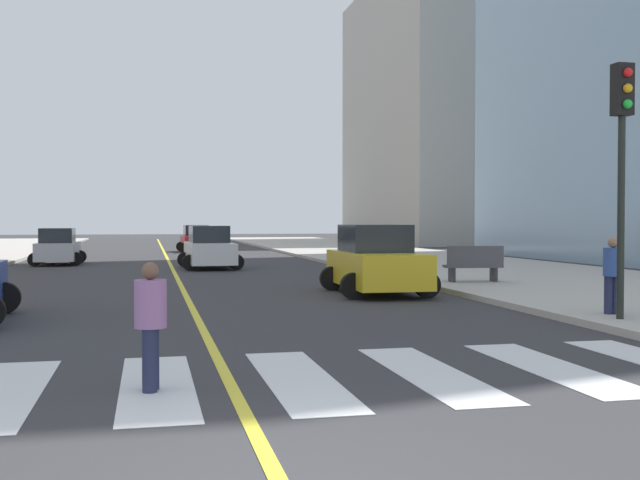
{
  "coord_description": "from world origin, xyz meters",
  "views": [
    {
      "loc": [
        -1.0,
        -5.84,
        2.07
      ],
      "look_at": [
        6.5,
        27.89,
        1.18
      ],
      "focal_mm": 43.49,
      "sensor_mm": 36.0,
      "label": 1
    }
  ],
  "objects_px": {
    "pedestrian_waiting_east": "(613,272)",
    "pedestrian_crossing": "(151,321)",
    "car_yellow_nearest": "(376,262)",
    "traffic_light_near_corner": "(622,140)",
    "car_white_fourth": "(209,249)",
    "park_bench": "(474,264)",
    "car_silver_second": "(58,248)",
    "fire_hydrant": "(356,254)",
    "car_red_third": "(196,239)"
  },
  "relations": [
    {
      "from": "fire_hydrant",
      "to": "car_red_third",
      "type": "bearing_deg",
      "value": 108.61
    },
    {
      "from": "car_silver_second",
      "to": "car_white_fourth",
      "type": "distance_m",
      "value": 7.98
    },
    {
      "from": "car_white_fourth",
      "to": "pedestrian_crossing",
      "type": "height_order",
      "value": "car_white_fourth"
    },
    {
      "from": "car_silver_second",
      "to": "car_white_fourth",
      "type": "bearing_deg",
      "value": -33.78
    },
    {
      "from": "car_white_fourth",
      "to": "traffic_light_near_corner",
      "type": "relative_size",
      "value": 0.84
    },
    {
      "from": "fire_hydrant",
      "to": "car_silver_second",
      "type": "bearing_deg",
      "value": 161.44
    },
    {
      "from": "car_yellow_nearest",
      "to": "pedestrian_waiting_east",
      "type": "bearing_deg",
      "value": 115.14
    },
    {
      "from": "car_red_third",
      "to": "park_bench",
      "type": "relative_size",
      "value": 2.14
    },
    {
      "from": "pedestrian_crossing",
      "to": "fire_hydrant",
      "type": "height_order",
      "value": "pedestrian_crossing"
    },
    {
      "from": "car_silver_second",
      "to": "traffic_light_near_corner",
      "type": "bearing_deg",
      "value": -62.06
    },
    {
      "from": "car_yellow_nearest",
      "to": "pedestrian_waiting_east",
      "type": "xyz_separation_m",
      "value": [
        3.01,
        -6.73,
        0.11
      ]
    },
    {
      "from": "car_red_third",
      "to": "pedestrian_crossing",
      "type": "bearing_deg",
      "value": 84.04
    },
    {
      "from": "pedestrian_crossing",
      "to": "car_silver_second",
      "type": "bearing_deg",
      "value": 18.05
    },
    {
      "from": "car_yellow_nearest",
      "to": "car_red_third",
      "type": "relative_size",
      "value": 1.11
    },
    {
      "from": "pedestrian_waiting_east",
      "to": "traffic_light_near_corner",
      "type": "bearing_deg",
      "value": 88.28
    },
    {
      "from": "car_red_third",
      "to": "traffic_light_near_corner",
      "type": "height_order",
      "value": "traffic_light_near_corner"
    },
    {
      "from": "car_silver_second",
      "to": "pedestrian_crossing",
      "type": "bearing_deg",
      "value": -81.94
    },
    {
      "from": "car_yellow_nearest",
      "to": "fire_hydrant",
      "type": "distance_m",
      "value": 12.76
    },
    {
      "from": "park_bench",
      "to": "pedestrian_crossing",
      "type": "height_order",
      "value": "pedestrian_crossing"
    },
    {
      "from": "traffic_light_near_corner",
      "to": "park_bench",
      "type": "bearing_deg",
      "value": -95.91
    },
    {
      "from": "car_red_third",
      "to": "pedestrian_crossing",
      "type": "xyz_separation_m",
      "value": [
        -3.03,
        -41.56,
        0.05
      ]
    },
    {
      "from": "car_yellow_nearest",
      "to": "pedestrian_crossing",
      "type": "height_order",
      "value": "car_yellow_nearest"
    },
    {
      "from": "car_yellow_nearest",
      "to": "car_silver_second",
      "type": "distance_m",
      "value": 19.78
    },
    {
      "from": "traffic_light_near_corner",
      "to": "park_bench",
      "type": "relative_size",
      "value": 2.68
    },
    {
      "from": "car_red_third",
      "to": "traffic_light_near_corner",
      "type": "bearing_deg",
      "value": 97.09
    },
    {
      "from": "pedestrian_crossing",
      "to": "pedestrian_waiting_east",
      "type": "relative_size",
      "value": 1.0
    },
    {
      "from": "car_silver_second",
      "to": "traffic_light_near_corner",
      "type": "relative_size",
      "value": 0.77
    },
    {
      "from": "car_red_third",
      "to": "fire_hydrant",
      "type": "height_order",
      "value": "car_red_third"
    },
    {
      "from": "car_white_fourth",
      "to": "traffic_light_near_corner",
      "type": "height_order",
      "value": "traffic_light_near_corner"
    },
    {
      "from": "car_yellow_nearest",
      "to": "pedestrian_crossing",
      "type": "relative_size",
      "value": 2.8
    },
    {
      "from": "pedestrian_crossing",
      "to": "car_red_third",
      "type": "bearing_deg",
      "value": 5.56
    },
    {
      "from": "car_white_fourth",
      "to": "park_bench",
      "type": "distance_m",
      "value": 13.09
    },
    {
      "from": "traffic_light_near_corner",
      "to": "car_red_third",
      "type": "bearing_deg",
      "value": -81.12
    },
    {
      "from": "traffic_light_near_corner",
      "to": "park_bench",
      "type": "height_order",
      "value": "traffic_light_near_corner"
    },
    {
      "from": "car_yellow_nearest",
      "to": "traffic_light_near_corner",
      "type": "xyz_separation_m",
      "value": [
        2.7,
        -7.47,
        2.7
      ]
    },
    {
      "from": "pedestrian_waiting_east",
      "to": "park_bench",
      "type": "bearing_deg",
      "value": -73.26
    },
    {
      "from": "park_bench",
      "to": "fire_hydrant",
      "type": "xyz_separation_m",
      "value": [
        -0.84,
        10.84,
        -0.11
      ]
    },
    {
      "from": "car_silver_second",
      "to": "car_red_third",
      "type": "height_order",
      "value": "car_red_third"
    },
    {
      "from": "pedestrian_waiting_east",
      "to": "pedestrian_crossing",
      "type": "bearing_deg",
      "value": 47.45
    },
    {
      "from": "car_silver_second",
      "to": "pedestrian_waiting_east",
      "type": "height_order",
      "value": "pedestrian_waiting_east"
    },
    {
      "from": "car_yellow_nearest",
      "to": "traffic_light_near_corner",
      "type": "distance_m",
      "value": 8.39
    },
    {
      "from": "car_white_fourth",
      "to": "park_bench",
      "type": "bearing_deg",
      "value": 122.02
    },
    {
      "from": "park_bench",
      "to": "traffic_light_near_corner",
      "type": "bearing_deg",
      "value": 179.46
    },
    {
      "from": "car_silver_second",
      "to": "pedestrian_waiting_east",
      "type": "distance_m",
      "value": 27.11
    },
    {
      "from": "park_bench",
      "to": "car_silver_second",
      "type": "bearing_deg",
      "value": 47.88
    },
    {
      "from": "car_white_fourth",
      "to": "pedestrian_waiting_east",
      "type": "relative_size",
      "value": 2.65
    },
    {
      "from": "car_yellow_nearest",
      "to": "fire_hydrant",
      "type": "height_order",
      "value": "car_yellow_nearest"
    },
    {
      "from": "fire_hydrant",
      "to": "traffic_light_near_corner",
      "type": "bearing_deg",
      "value": -90.3
    },
    {
      "from": "pedestrian_crossing",
      "to": "pedestrian_waiting_east",
      "type": "height_order",
      "value": "pedestrian_waiting_east"
    },
    {
      "from": "park_bench",
      "to": "car_yellow_nearest",
      "type": "bearing_deg",
      "value": 119.16
    }
  ]
}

